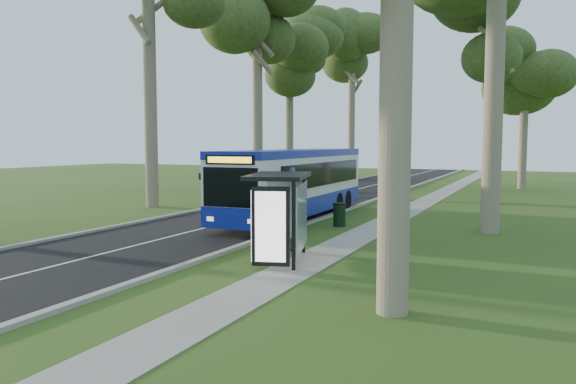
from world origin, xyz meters
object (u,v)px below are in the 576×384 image
(bus_stop_sign, at_px, (293,194))
(bus_shelter, at_px, (277,201))
(car_white, at_px, (286,181))
(car_silver, at_px, (340,173))
(bus, at_px, (295,183))
(litter_bin, at_px, (339,214))

(bus_stop_sign, xyz_separation_m, bus_shelter, (1.49, -4.56, 0.22))
(car_white, bearing_deg, car_silver, 80.17)
(bus_stop_sign, height_order, car_white, bus_stop_sign)
(bus_stop_sign, height_order, bus_shelter, same)
(bus, height_order, bus_stop_sign, bus)
(car_white, bearing_deg, litter_bin, -69.98)
(bus_stop_sign, distance_m, car_silver, 33.94)
(car_silver, bearing_deg, bus_stop_sign, -61.34)
(bus_stop_sign, xyz_separation_m, litter_bin, (0.73, 3.34, -1.13))
(bus_stop_sign, relative_size, litter_bin, 2.63)
(litter_bin, xyz_separation_m, car_silver, (-9.99, 29.30, 0.18))
(bus, distance_m, bus_stop_sign, 5.10)
(car_white, bearing_deg, bus, -75.74)
(bus, distance_m, litter_bin, 3.25)
(bus_stop_sign, bearing_deg, litter_bin, 90.95)
(litter_bin, bearing_deg, bus_shelter, -84.48)
(litter_bin, height_order, car_silver, car_silver)
(bus, bearing_deg, litter_bin, -27.47)
(litter_bin, bearing_deg, car_white, 121.70)
(car_white, xyz_separation_m, car_silver, (-0.45, 13.85, -0.02))
(bus, bearing_deg, bus_shelter, -70.03)
(bus_stop_sign, bearing_deg, car_silver, 119.09)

